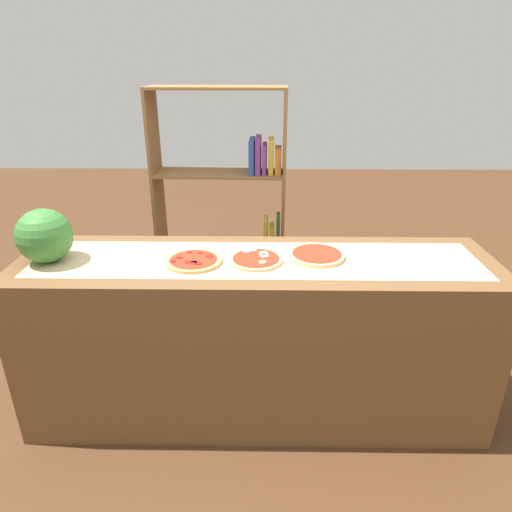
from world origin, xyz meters
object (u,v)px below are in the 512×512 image
at_px(bookshelf, 236,220).
at_px(pizza_mozzarella_1, 256,259).
at_px(watermelon, 44,236).
at_px(pizza_pepperoni_0, 194,261).
at_px(pizza_plain_2, 317,255).

bearing_deg(bookshelf, pizza_mozzarella_1, -81.00).
relative_size(watermelon, bookshelf, 0.16).
bearing_deg(pizza_mozzarella_1, pizza_pepperoni_0, -176.09).
xyz_separation_m(pizza_pepperoni_0, pizza_plain_2, (0.61, 0.07, 0.00)).
xyz_separation_m(pizza_pepperoni_0, watermelon, (-0.71, 0.01, 0.12)).
bearing_deg(pizza_plain_2, pizza_pepperoni_0, -173.06).
xyz_separation_m(pizza_pepperoni_0, bookshelf, (0.14, 1.03, -0.15)).
relative_size(pizza_plain_2, bookshelf, 0.17).
distance_m(pizza_plain_2, bookshelf, 1.07).
bearing_deg(pizza_pepperoni_0, bookshelf, 82.06).
bearing_deg(bookshelf, pizza_plain_2, -64.19).
distance_m(pizza_pepperoni_0, watermelon, 0.72).
relative_size(pizza_pepperoni_0, bookshelf, 0.17).
xyz_separation_m(pizza_plain_2, bookshelf, (-0.46, 0.96, -0.15)).
relative_size(pizza_mozzarella_1, pizza_plain_2, 0.94).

